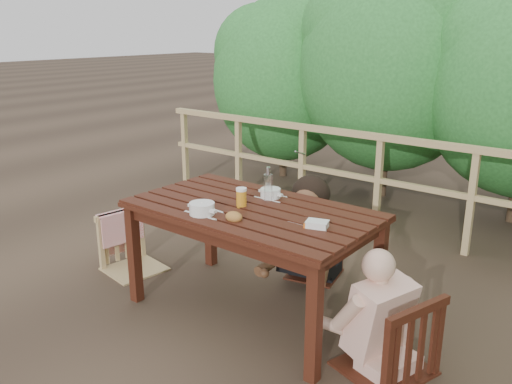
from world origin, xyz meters
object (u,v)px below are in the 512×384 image
Objects in this scene: chair_right at (389,296)px; soup_far at (271,194)px; table at (252,261)px; beer_glass at (241,198)px; chair_left at (131,220)px; diner_right at (396,279)px; bread_roll at (234,217)px; woman at (318,197)px; soup_near at (202,210)px; bottle at (268,185)px; butter_tub at (317,225)px; chair_far at (315,229)px.

soup_far is (-1.10, 0.31, 0.33)m from chair_right.
table is 0.47m from beer_glass.
diner_right reaches higher than chair_left.
table is 14.06× the size of bread_roll.
chair_left reaches higher than bread_roll.
woman reaches higher than soup_far.
soup_near is at bearing -93.77° from chair_left.
soup_far is at bearing 116.52° from bottle.
beer_glass is (1.15, 0.06, 0.40)m from chair_left.
woman reaches higher than bottle.
table is at bearing -95.13° from bottle.
bread_roll is at bearing 11.10° from soup_near.
table is 0.51m from soup_far.
butter_tub is at bearing -72.77° from chair_right.
table is at bearing 104.86° from bread_roll.
bread_roll is 0.45× the size of bottle.
diner_right reaches higher than table.
chair_far is (1.26, 0.87, -0.05)m from chair_left.
chair_far is at bearing -112.05° from chair_right.
chair_right is 1.31m from soup_near.
woman is 11.29× the size of bread_roll.
soup_far is at bearing 134.39° from butter_tub.
beer_glass is at bearing -162.70° from table.
table is at bearing 74.60° from woman.
woman reaches higher than chair_left.
butter_tub is (-0.53, 0.00, 0.20)m from diner_right.
bottle is (0.04, -0.09, 0.09)m from soup_far.
woman reaches higher than beer_glass.
bread_roll is (0.24, 0.05, -0.01)m from soup_near.
chair_far is at bearing 77.34° from woman.
chair_right is at bearing 127.39° from woman.
table is 1.87× the size of chair_left.
bottle is at bearing 139.89° from butter_tub.
diner_right is 1.31m from soup_near.
soup_far is 0.92× the size of bottle.
bread_roll is (-1.00, -0.22, 0.33)m from chair_right.
butter_tub is at bearing 108.76° from woman.
diner_right is at bearing -2.90° from table.
chair_right is (1.07, -0.06, 0.10)m from table.
woman is 0.68m from bottle.
chair_far is 5.64× the size of beer_glass.
bottle is at bearing -69.64° from chair_left.
soup_near is at bearing -110.33° from bottle.
butter_tub is at bearing 23.60° from bread_roll.
chair_right is 1.07m from bread_roll.
table is 0.56m from bottle.
bottle is (0.09, 0.19, 0.06)m from beer_glass.
butter_tub is (0.53, -0.87, 0.13)m from woman.
soup_far is at bearing 76.59° from soup_near.
chair_right is (1.03, -0.85, 0.09)m from chair_far.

